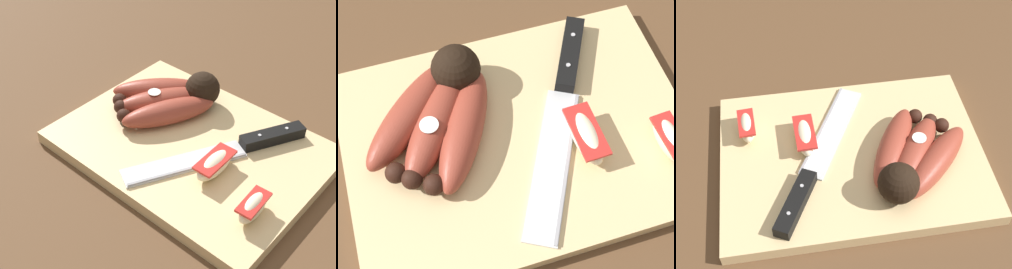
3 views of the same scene
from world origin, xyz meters
The scene contains 6 objects.
ground_plane centered at (0.00, 0.00, 0.00)m, with size 6.00×6.00×0.00m, color brown.
cutting_board centered at (-0.01, 0.00, 0.01)m, with size 0.38×0.28×0.02m, color #DBBC84.
banana_bunch centered at (0.07, -0.04, 0.04)m, with size 0.17×0.18×0.06m.
chefs_knife centered at (-0.07, -0.04, 0.03)m, with size 0.16×0.26×0.02m.
apple_wedge_near centered at (-0.15, 0.06, 0.04)m, with size 0.03×0.06×0.03m.
apple_wedge_middle centered at (-0.07, 0.03, 0.04)m, with size 0.03×0.07×0.03m.
Camera 1 is at (-0.34, 0.43, 0.49)m, focal length 51.63 mm.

